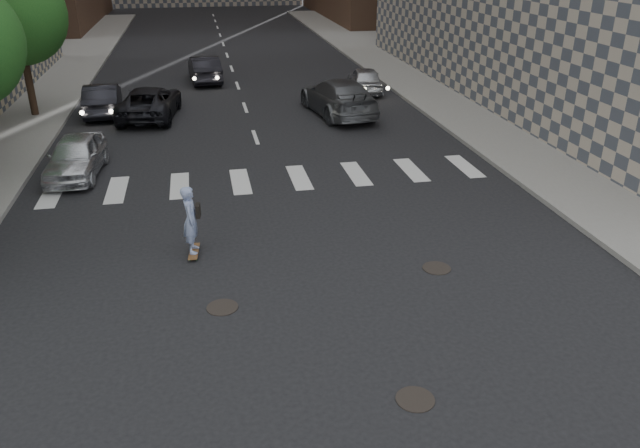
{
  "coord_description": "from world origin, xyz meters",
  "views": [
    {
      "loc": [
        -2.13,
        -10.74,
        7.44
      ],
      "look_at": [
        0.43,
        2.36,
        1.3
      ],
      "focal_mm": 35.0,
      "sensor_mm": 36.0,
      "label": 1
    }
  ],
  "objects_px": {
    "tree_c": "(17,10)",
    "traffic_car_d": "(365,79)",
    "silver_sedan": "(76,156)",
    "skateboarder": "(191,220)",
    "traffic_car_a": "(103,99)",
    "traffic_car_e": "(205,69)",
    "traffic_car_b": "(338,97)",
    "traffic_car_c": "(150,102)"
  },
  "relations": [
    {
      "from": "silver_sedan",
      "to": "traffic_car_c",
      "type": "height_order",
      "value": "traffic_car_c"
    },
    {
      "from": "skateboarder",
      "to": "traffic_car_c",
      "type": "bearing_deg",
      "value": 102.61
    },
    {
      "from": "skateboarder",
      "to": "traffic_car_a",
      "type": "distance_m",
      "value": 15.61
    },
    {
      "from": "skateboarder",
      "to": "traffic_car_a",
      "type": "bearing_deg",
      "value": 109.99
    },
    {
      "from": "traffic_car_d",
      "to": "traffic_car_a",
      "type": "bearing_deg",
      "value": 16.41
    },
    {
      "from": "traffic_car_d",
      "to": "traffic_car_e",
      "type": "xyz_separation_m",
      "value": [
        -8.21,
        4.19,
        0.07
      ]
    },
    {
      "from": "traffic_car_b",
      "to": "traffic_car_c",
      "type": "height_order",
      "value": "traffic_car_b"
    },
    {
      "from": "skateboarder",
      "to": "traffic_car_a",
      "type": "xyz_separation_m",
      "value": [
        -3.92,
        15.11,
        -0.28
      ]
    },
    {
      "from": "silver_sedan",
      "to": "traffic_car_d",
      "type": "xyz_separation_m",
      "value": [
        12.91,
        10.46,
        -0.02
      ]
    },
    {
      "from": "traffic_car_c",
      "to": "traffic_car_d",
      "type": "bearing_deg",
      "value": -156.77
    },
    {
      "from": "traffic_car_b",
      "to": "traffic_car_d",
      "type": "bearing_deg",
      "value": -126.9
    },
    {
      "from": "skateboarder",
      "to": "traffic_car_d",
      "type": "xyz_separation_m",
      "value": [
        9.08,
        17.23,
        -0.32
      ]
    },
    {
      "from": "traffic_car_a",
      "to": "tree_c",
      "type": "bearing_deg",
      "value": -5.56
    },
    {
      "from": "traffic_car_c",
      "to": "traffic_car_e",
      "type": "xyz_separation_m",
      "value": [
        2.64,
        7.33,
        0.03
      ]
    },
    {
      "from": "tree_c",
      "to": "traffic_car_d",
      "type": "relative_size",
      "value": 1.7
    },
    {
      "from": "traffic_car_e",
      "to": "traffic_car_b",
      "type": "bearing_deg",
      "value": 119.97
    },
    {
      "from": "traffic_car_b",
      "to": "traffic_car_d",
      "type": "relative_size",
      "value": 1.45
    },
    {
      "from": "skateboarder",
      "to": "traffic_car_e",
      "type": "bearing_deg",
      "value": 93.11
    },
    {
      "from": "traffic_car_c",
      "to": "traffic_car_d",
      "type": "xyz_separation_m",
      "value": [
        10.85,
        3.15,
        -0.04
      ]
    },
    {
      "from": "traffic_car_d",
      "to": "traffic_car_c",
      "type": "bearing_deg",
      "value": 23.34
    },
    {
      "from": "traffic_car_a",
      "to": "traffic_car_d",
      "type": "xyz_separation_m",
      "value": [
        13.0,
        2.12,
        -0.05
      ]
    },
    {
      "from": "skateboarder",
      "to": "traffic_car_a",
      "type": "height_order",
      "value": "skateboarder"
    },
    {
      "from": "traffic_car_a",
      "to": "traffic_car_d",
      "type": "relative_size",
      "value": 1.1
    },
    {
      "from": "silver_sedan",
      "to": "traffic_car_a",
      "type": "height_order",
      "value": "traffic_car_a"
    },
    {
      "from": "traffic_car_a",
      "to": "traffic_car_e",
      "type": "bearing_deg",
      "value": -130.71
    },
    {
      "from": "tree_c",
      "to": "skateboarder",
      "type": "xyz_separation_m",
      "value": [
        6.88,
        -15.21,
        -3.66
      ]
    },
    {
      "from": "tree_c",
      "to": "traffic_car_d",
      "type": "xyz_separation_m",
      "value": [
        15.95,
        2.01,
        -3.98
      ]
    },
    {
      "from": "traffic_car_b",
      "to": "traffic_car_a",
      "type": "bearing_deg",
      "value": -19.27
    },
    {
      "from": "silver_sedan",
      "to": "skateboarder",
      "type": "bearing_deg",
      "value": -56.4
    },
    {
      "from": "silver_sedan",
      "to": "traffic_car_b",
      "type": "height_order",
      "value": "traffic_car_b"
    },
    {
      "from": "skateboarder",
      "to": "traffic_car_e",
      "type": "relative_size",
      "value": 0.42
    },
    {
      "from": "skateboarder",
      "to": "traffic_car_b",
      "type": "distance_m",
      "value": 14.58
    },
    {
      "from": "traffic_car_d",
      "to": "tree_c",
      "type": "bearing_deg",
      "value": 14.34
    },
    {
      "from": "skateboarder",
      "to": "silver_sedan",
      "type": "distance_m",
      "value": 7.79
    },
    {
      "from": "tree_c",
      "to": "traffic_car_a",
      "type": "height_order",
      "value": "tree_c"
    },
    {
      "from": "tree_c",
      "to": "skateboarder",
      "type": "distance_m",
      "value": 17.09
    },
    {
      "from": "silver_sedan",
      "to": "traffic_car_c",
      "type": "bearing_deg",
      "value": 78.3
    },
    {
      "from": "traffic_car_d",
      "to": "traffic_car_b",
      "type": "bearing_deg",
      "value": 68.03
    },
    {
      "from": "traffic_car_c",
      "to": "traffic_car_e",
      "type": "relative_size",
      "value": 1.14
    },
    {
      "from": "skateboarder",
      "to": "traffic_car_b",
      "type": "bearing_deg",
      "value": 68.1
    },
    {
      "from": "traffic_car_a",
      "to": "traffic_car_d",
      "type": "height_order",
      "value": "traffic_car_a"
    },
    {
      "from": "skateboarder",
      "to": "silver_sedan",
      "type": "xyz_separation_m",
      "value": [
        -3.84,
        6.77,
        -0.3
      ]
    }
  ]
}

